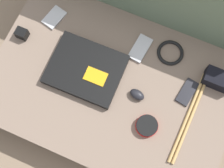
{
  "coord_description": "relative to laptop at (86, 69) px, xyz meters",
  "views": [
    {
      "loc": [
        0.14,
        -0.33,
        1.41
      ],
      "look_at": [
        0.0,
        0.0,
        0.18
      ],
      "focal_mm": 50.0,
      "sensor_mm": 36.0,
      "label": 1
    }
  ],
  "objects": [
    {
      "name": "laptop",
      "position": [
        0.0,
        0.0,
        0.0
      ],
      "size": [
        0.31,
        0.25,
        0.03
      ],
      "rotation": [
        0.0,
        0.0,
        0.01
      ],
      "color": "black",
      "rests_on": "couch_seat"
    },
    {
      "name": "ground_plane",
      "position": [
        0.13,
        -0.02,
        -0.17
      ],
      "size": [
        8.0,
        8.0,
        0.0
      ],
      "primitive_type": "plane",
      "color": "#7A6651"
    },
    {
      "name": "phone_silver",
      "position": [
        0.17,
        0.18,
        -0.01
      ],
      "size": [
        0.07,
        0.13,
        0.01
      ],
      "rotation": [
        0.0,
        0.0,
        -0.11
      ],
      "color": "#B7B7BC",
      "rests_on": "couch_seat"
    },
    {
      "name": "phone_black",
      "position": [
        -0.23,
        0.17,
        -0.01
      ],
      "size": [
        0.09,
        0.11,
        0.01
      ],
      "rotation": [
        0.0,
        0.0,
        -0.23
      ],
      "color": "#B7B7BC",
      "rests_on": "couch_seat"
    },
    {
      "name": "camera_pouch",
      "position": [
        0.52,
        0.17,
        0.02
      ],
      "size": [
        0.12,
        0.07,
        0.06
      ],
      "color": "black",
      "rests_on": "couch_seat"
    },
    {
      "name": "phone_small",
      "position": [
        0.42,
        0.08,
        -0.01
      ],
      "size": [
        0.07,
        0.12,
        0.01
      ],
      "rotation": [
        0.0,
        0.0,
        -0.15
      ],
      "color": "black",
      "rests_on": "couch_seat"
    },
    {
      "name": "speaker_puck",
      "position": [
        0.32,
        -0.12,
        -0.0
      ],
      "size": [
        0.09,
        0.09,
        0.03
      ],
      "color": "red",
      "rests_on": "couch_seat"
    },
    {
      "name": "couch_seat",
      "position": [
        0.13,
        -0.02,
        -0.1
      ],
      "size": [
        1.02,
        0.68,
        0.16
      ],
      "color": "#7A6656",
      "rests_on": "ground_plane"
    },
    {
      "name": "cable_coil",
      "position": [
        0.3,
        0.21,
        -0.01
      ],
      "size": [
        0.11,
        0.11,
        0.01
      ],
      "color": "black",
      "rests_on": "couch_seat"
    },
    {
      "name": "computer_mouse",
      "position": [
        0.24,
        -0.01,
        0.0
      ],
      "size": [
        0.07,
        0.05,
        0.03
      ],
      "rotation": [
        0.0,
        0.0,
        -0.19
      ],
      "color": "black",
      "rests_on": "couch_seat"
    },
    {
      "name": "drumstick_pair",
      "position": [
        0.47,
        -0.01,
        -0.01
      ],
      "size": [
        0.04,
        0.4,
        0.01
      ],
      "rotation": [
        0.0,
        0.0,
        -0.03
      ],
      "color": "tan",
      "rests_on": "couch_seat"
    },
    {
      "name": "charger_brick",
      "position": [
        -0.32,
        0.04,
        0.01
      ],
      "size": [
        0.05,
        0.04,
        0.04
      ],
      "color": "black",
      "rests_on": "couch_seat"
    }
  ]
}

